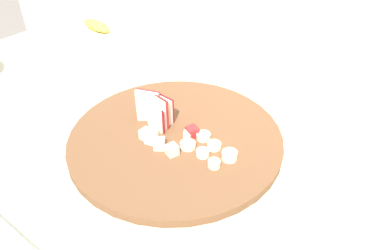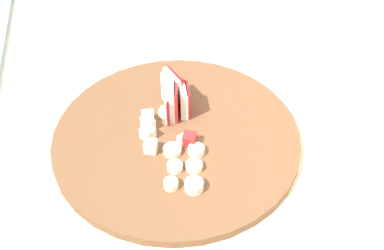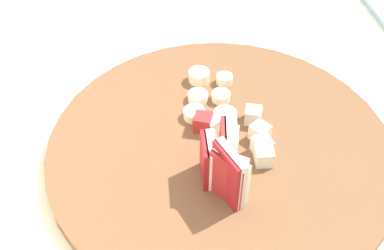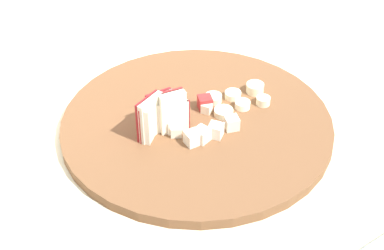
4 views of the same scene
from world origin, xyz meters
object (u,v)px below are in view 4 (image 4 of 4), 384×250
at_px(apple_wedge_fan, 161,114).
at_px(apple_dice_pile, 197,124).
at_px(banana_slice_rows, 239,99).
at_px(cutting_board, 197,124).

relative_size(apple_wedge_fan, apple_dice_pile, 0.81).
height_order(apple_dice_pile, banana_slice_rows, apple_dice_pile).
bearing_deg(apple_dice_pile, apple_wedge_fan, 148.64).
bearing_deg(apple_wedge_fan, apple_dice_pile, -31.36).
distance_m(cutting_board, apple_wedge_fan, 0.07).
bearing_deg(cutting_board, apple_dice_pile, -124.95).
relative_size(apple_wedge_fan, banana_slice_rows, 0.76).
xyz_separation_m(cutting_board, apple_dice_pile, (-0.01, -0.02, 0.02)).
bearing_deg(banana_slice_rows, apple_dice_pile, -168.66).
relative_size(cutting_board, apple_dice_pile, 4.08).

